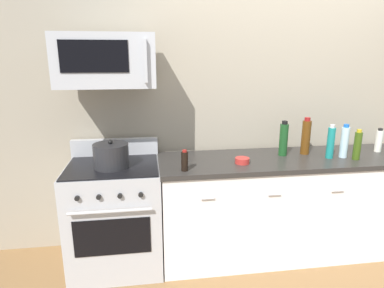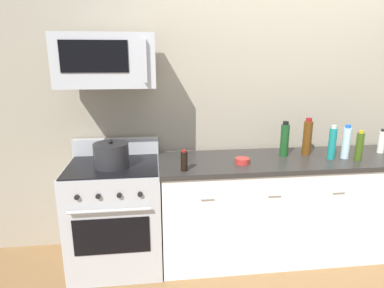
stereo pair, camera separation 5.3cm
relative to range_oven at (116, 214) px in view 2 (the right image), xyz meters
The scene contains 14 objects.
ground_plane 1.61m from the range_oven, ahead, with size 6.51×6.51×0.00m, color olive.
back_wall 1.82m from the range_oven, 14.76° to the left, with size 5.43×0.10×2.70m, color #9E937F.
counter_unit 1.54m from the range_oven, ahead, with size 2.34×0.66×0.92m.
range_oven is the anchor object (origin of this frame).
microwave 1.28m from the range_oven, 89.71° to the left, with size 0.74×0.44×0.40m.
bottle_wine_amber 1.82m from the range_oven, ahead, with size 0.08×0.08×0.34m.
bottle_vinegar_white 2.49m from the range_oven, ahead, with size 0.06×0.06×0.22m.
bottle_wine_green 1.61m from the range_oven, ahead, with size 0.08×0.08×0.31m.
bottle_water_clear 2.08m from the range_oven, ahead, with size 0.07×0.07×0.30m.
bottle_sparkling_teal 1.96m from the range_oven, ahead, with size 0.06×0.06×0.30m.
bottle_soy_sauce_dark 0.81m from the range_oven, 20.65° to the right, with size 0.05×0.05×0.17m.
bottle_olive_oil 2.16m from the range_oven, ahead, with size 0.06×0.06×0.26m.
bowl_red_small 1.17m from the range_oven, ahead, with size 0.12×0.12×0.05m.
stockpot 0.55m from the range_oven, 90.00° to the right, with size 0.28×0.28×0.23m.
Camera 2 is at (-1.20, -2.60, 1.78)m, focal length 30.45 mm.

